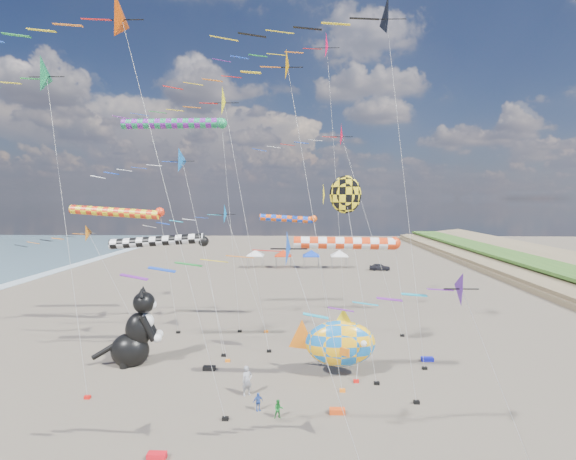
# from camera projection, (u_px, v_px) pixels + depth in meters

# --- Properties ---
(delta_kite_0) EXTENTS (9.45, 2.06, 16.36)m
(delta_kite_0) POSITION_uv_depth(u_px,v_px,m) (178.00, 164.00, 33.29)
(delta_kite_0) COLOR blue
(delta_kite_0) RESTS_ON ground
(delta_kite_1) EXTENTS (12.98, 2.68, 28.38)m
(delta_kite_1) POSITION_uv_depth(u_px,v_px,m) (312.00, 50.00, 43.30)
(delta_kite_1) COLOR #EF0941
(delta_kite_1) RESTS_ON ground
(delta_kite_2) EXTENTS (13.10, 2.60, 23.23)m
(delta_kite_2) POSITION_uv_depth(u_px,v_px,m) (131.00, 25.00, 23.83)
(delta_kite_2) COLOR #BF3F06
(delta_kite_2) RESTS_ON ground
(delta_kite_3) EXTENTS (10.64, 2.49, 21.34)m
(delta_kite_3) POSITION_uv_depth(u_px,v_px,m) (18.00, 74.00, 26.65)
(delta_kite_3) COLOR #198448
(delta_kite_3) RESTS_ON ground
(delta_kite_4) EXTENTS (10.64, 2.08, 12.10)m
(delta_kite_4) POSITION_uv_depth(u_px,v_px,m) (220.00, 217.00, 41.16)
(delta_kite_4) COLOR #0A85E0
(delta_kite_4) RESTS_ON ground
(delta_kite_5) EXTENTS (14.12, 2.95, 26.17)m
(delta_kite_5) POSITION_uv_depth(u_px,v_px,m) (381.00, 25.00, 31.09)
(delta_kite_5) COLOR black
(delta_kite_5) RESTS_ON ground
(delta_kite_6) EXTENTS (9.87, 2.11, 21.53)m
(delta_kite_6) POSITION_uv_depth(u_px,v_px,m) (287.00, 73.00, 27.62)
(delta_kite_6) COLOR orange
(delta_kite_6) RESTS_ON ground
(delta_kite_7) EXTENTS (11.57, 2.65, 21.63)m
(delta_kite_7) POSITION_uv_depth(u_px,v_px,m) (223.00, 101.00, 35.10)
(delta_kite_7) COLOR yellow
(delta_kite_7) RESTS_ON ground
(delta_kite_8) EXTENTS (9.44, 1.66, 9.48)m
(delta_kite_8) POSITION_uv_depth(u_px,v_px,m) (442.00, 292.00, 20.26)
(delta_kite_8) COLOR #46118E
(delta_kite_8) RESTS_ON ground
(delta_kite_9) EXTENTS (10.33, 1.73, 10.15)m
(delta_kite_9) POSITION_uv_depth(u_px,v_px,m) (83.00, 238.00, 40.79)
(delta_kite_9) COLOR orange
(delta_kite_9) RESTS_ON ground
(delta_kite_10) EXTENTS (11.97, 2.24, 19.25)m
(delta_kite_10) POSITION_uv_depth(u_px,v_px,m) (347.00, 137.00, 39.45)
(delta_kite_10) COLOR red
(delta_kite_10) RESTS_ON ground
(delta_kite_11) EXTENTS (10.37, 1.63, 11.34)m
(delta_kite_11) POSITION_uv_depth(u_px,v_px,m) (244.00, 255.00, 18.59)
(delta_kite_11) COLOR blue
(delta_kite_11) RESTS_ON ground
(windsock_0) EXTENTS (10.71, 0.97, 19.73)m
(windsock_0) POSITION_uv_depth(u_px,v_px,m) (178.00, 124.00, 40.70)
(windsock_0) COLOR #198D50
(windsock_0) RESTS_ON ground
(windsock_1) EXTENTS (9.02, 0.82, 9.55)m
(windsock_1) POSITION_uv_depth(u_px,v_px,m) (162.00, 242.00, 34.92)
(windsock_1) COLOR black
(windsock_1) RESTS_ON ground
(windsock_2) EXTENTS (7.64, 0.76, 10.18)m
(windsock_2) POSITION_uv_depth(u_px,v_px,m) (350.00, 244.00, 26.69)
(windsock_2) COLOR #EF3A10
(windsock_2) RESTS_ON ground
(windsock_3) EXTENTS (9.98, 0.88, 11.65)m
(windsock_3) POSITION_uv_depth(u_px,v_px,m) (120.00, 213.00, 40.91)
(windsock_3) COLOR #F83114
(windsock_3) RESTS_ON ground
(windsock_4) EXTENTS (6.93, 0.66, 10.84)m
(windsock_4) POSITION_uv_depth(u_px,v_px,m) (290.00, 220.00, 43.42)
(windsock_4) COLOR #EE5010
(windsock_4) RESTS_ON ground
(angelfish_kite) EXTENTS (3.74, 3.02, 14.05)m
(angelfish_kite) POSITION_uv_depth(u_px,v_px,m) (343.00, 196.00, 31.20)
(angelfish_kite) COLOR yellow
(angelfish_kite) RESTS_ON ground
(cat_inflatable) EXTENTS (4.69, 2.99, 5.87)m
(cat_inflatable) POSITION_uv_depth(u_px,v_px,m) (134.00, 326.00, 33.51)
(cat_inflatable) COLOR black
(cat_inflatable) RESTS_ON ground
(fish_inflatable) EXTENTS (6.59, 3.40, 4.88)m
(fish_inflatable) POSITION_uv_depth(u_px,v_px,m) (339.00, 343.00, 31.24)
(fish_inflatable) COLOR blue
(fish_inflatable) RESTS_ON ground
(person_adult) EXTENTS (0.83, 0.75, 1.90)m
(person_adult) POSITION_uv_depth(u_px,v_px,m) (247.00, 381.00, 28.34)
(person_adult) COLOR #92959D
(person_adult) RESTS_ON ground
(child_green) EXTENTS (0.59, 0.50, 1.07)m
(child_green) POSITION_uv_depth(u_px,v_px,m) (278.00, 409.00, 25.41)
(child_green) COLOR #1A7E2B
(child_green) RESTS_ON ground
(child_blue) EXTENTS (0.69, 0.54, 1.09)m
(child_blue) POSITION_uv_depth(u_px,v_px,m) (258.00, 402.00, 26.31)
(child_blue) COLOR #3158B6
(child_blue) RESTS_ON ground
(kite_bag_0) EXTENTS (0.90, 0.44, 0.30)m
(kite_bag_0) POSITION_uv_depth(u_px,v_px,m) (209.00, 368.00, 32.58)
(kite_bag_0) COLOR black
(kite_bag_0) RESTS_ON ground
(kite_bag_1) EXTENTS (0.90, 0.44, 0.30)m
(kite_bag_1) POSITION_uv_depth(u_px,v_px,m) (337.00, 411.00, 25.99)
(kite_bag_1) COLOR #F34A14
(kite_bag_1) RESTS_ON ground
(kite_bag_2) EXTENTS (0.90, 0.44, 0.30)m
(kite_bag_2) POSITION_uv_depth(u_px,v_px,m) (157.00, 456.00, 21.46)
(kite_bag_2) COLOR red
(kite_bag_2) RESTS_ON ground
(kite_bag_3) EXTENTS (0.90, 0.44, 0.30)m
(kite_bag_3) POSITION_uv_depth(u_px,v_px,m) (427.00, 359.00, 34.40)
(kite_bag_3) COLOR #1317C2
(kite_bag_3) RESTS_ON ground
(tent_row) EXTENTS (19.20, 4.20, 3.80)m
(tent_row) POSITION_uv_depth(u_px,v_px,m) (297.00, 251.00, 80.13)
(tent_row) COLOR white
(tent_row) RESTS_ON ground
(parked_car) EXTENTS (3.64, 1.70, 1.21)m
(parked_car) POSITION_uv_depth(u_px,v_px,m) (380.00, 267.00, 77.90)
(parked_car) COLOR #26262D
(parked_car) RESTS_ON ground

